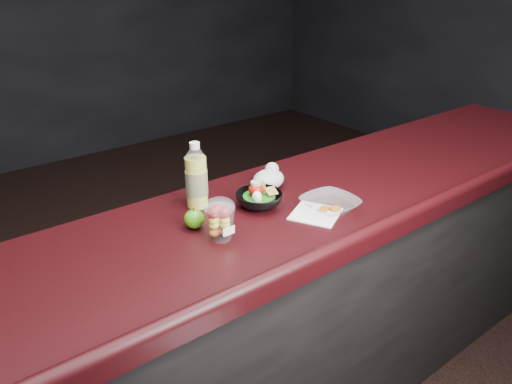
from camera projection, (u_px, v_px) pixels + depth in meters
counter at (254, 329)px, 1.98m from camera, size 4.06×0.71×1.02m
lemonade_bottle at (196, 180)px, 1.80m from camera, size 0.08×0.08×0.25m
fruit_cup at (220, 218)px, 1.60m from camera, size 0.10×0.10×0.14m
green_apple at (194, 219)px, 1.68m from camera, size 0.07×0.07×0.07m
plastic_bag at (269, 178)px, 1.97m from camera, size 0.13×0.11×0.10m
snack_bowl at (259, 198)px, 1.83m from camera, size 0.17×0.17×0.09m
takeout_bowl at (330, 205)px, 1.79m from camera, size 0.20×0.20×0.05m
paper_napkin at (316, 214)px, 1.78m from camera, size 0.22×0.22×0.00m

